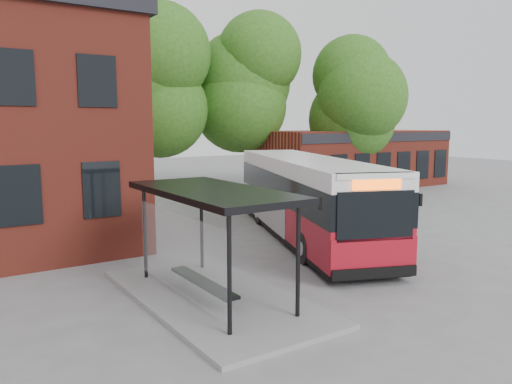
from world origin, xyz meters
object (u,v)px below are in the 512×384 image
bicycle_5 (326,190)px  bicycle_6 (347,189)px  bicycle_1 (309,195)px  bicycle_0 (290,194)px  bicycle_7 (368,190)px  city_bus (306,198)px  bicycle_extra_0 (366,192)px  bus_shelter (213,244)px  bicycle_4 (337,194)px  bicycle_2 (309,193)px  bicycle_3 (318,193)px

bicycle_5 → bicycle_6: bearing=-102.8°
bicycle_1 → bicycle_0: bearing=35.3°
bicycle_0 → bicycle_1: size_ratio=1.03×
bicycle_1 → bicycle_7: bearing=-83.2°
bicycle_6 → bicycle_7: (0.88, -0.89, -0.05)m
city_bus → bicycle_5: size_ratio=8.37×
bicycle_6 → bicycle_extra_0: (0.24, -1.36, -0.04)m
bicycle_extra_0 → bicycle_6: bearing=-2.9°
bus_shelter → bicycle_extra_0: (15.96, 10.11, -1.00)m
bicycle_4 → bicycle_7: size_ratio=1.21×
bicycle_5 → bicycle_extra_0: bearing=-131.6°
bicycle_2 → bicycle_0: bearing=86.0°
bus_shelter → bicycle_3: size_ratio=4.58×
bicycle_6 → bicycle_2: bearing=67.9°
bus_shelter → bicycle_6: bearing=36.1°
bicycle_0 → bicycle_7: bearing=-93.9°
bicycle_2 → bicycle_6: size_ratio=0.88×
bicycle_0 → bicycle_5: (2.83, 0.04, 0.01)m
bicycle_5 → bicycle_0: bearing=101.7°
bicycle_2 → bicycle_extra_0: (3.04, -1.65, 0.01)m
bus_shelter → bicycle_5: (14.50, 12.00, -1.00)m
bicycle_7 → bicycle_extra_0: bearing=135.5°
bicycle_4 → bicycle_2: bearing=40.9°
bicycle_3 → bicycle_5: size_ratio=1.03×
bicycle_4 → bicycle_6: size_ratio=0.95×
city_bus → bicycle_0: city_bus is taller
bus_shelter → city_bus: (6.41, 4.13, 0.13)m
city_bus → bicycle_6: city_bus is taller
city_bus → bicycle_6: bearing=59.5°
bicycle_3 → bicycle_5: 1.59m
bicycle_4 → bicycle_3: bearing=44.2°
bicycle_0 → bicycle_2: 1.27m
bicycle_3 → bicycle_extra_0: bearing=-125.4°
bicycle_2 → bicycle_5: size_ratio=1.11×
bicycle_2 → bicycle_6: bearing=-91.1°
city_bus → bicycle_2: size_ratio=7.51×
bicycle_2 → bicycle_5: (1.58, 0.24, 0.01)m
bicycle_5 → bicycle_7: bearing=-113.3°
bicycle_7 → bicycle_1: bearing=95.4°
bicycle_1 → bicycle_7: (4.43, -0.30, -0.04)m
bus_shelter → bicycle_extra_0: size_ratio=4.09×
city_bus → bicycle_3: size_ratio=8.15×
bicycle_1 → bicycle_6: (3.55, 0.59, 0.01)m
bicycle_1 → city_bus: bearing=150.1°
bicycle_6 → bicycle_1: bearing=83.3°
bus_shelter → bicycle_6: size_ratio=3.73×
bicycle_2 → bus_shelter: bearing=137.1°
bicycle_7 → bicycle_4: bearing=106.7°
bicycle_5 → bicycle_6: (1.22, -0.53, 0.05)m
city_bus → bicycle_2: 10.10m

